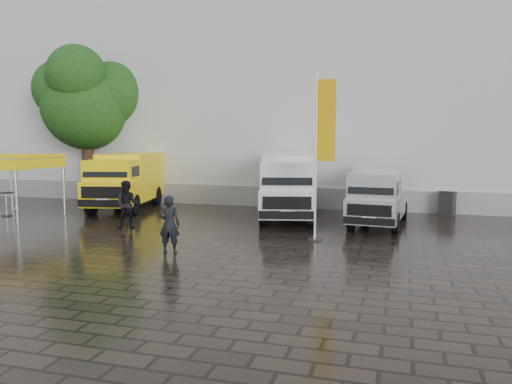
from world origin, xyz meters
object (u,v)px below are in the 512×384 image
at_px(canopy_tent, 11,159).
at_px(wheelie_bin, 447,203).
at_px(van_yellow, 126,182).
at_px(flagpole, 322,147).
at_px(van_white, 288,187).
at_px(person_front, 169,224).
at_px(cocktail_table, 6,204).
at_px(person_tent, 128,205).
at_px(van_silver, 380,195).

relative_size(canopy_tent, wheelie_bin, 2.91).
bearing_deg(van_yellow, flagpole, -36.91).
bearing_deg(flagpole, van_white, 116.33).
relative_size(van_yellow, person_front, 3.32).
bearing_deg(canopy_tent, flagpole, -4.90).
xyz_separation_m(van_white, person_front, (-1.87, -7.23, -0.49)).
xyz_separation_m(cocktail_table, person_tent, (6.57, -1.08, 0.38)).
bearing_deg(wheelie_bin, canopy_tent, -142.88).
relative_size(cocktail_table, person_front, 0.60).
relative_size(van_yellow, van_silver, 1.07).
relative_size(canopy_tent, flagpole, 0.56).
xyz_separation_m(van_silver, cocktail_table, (-15.53, -2.50, -0.64)).
relative_size(wheelie_bin, person_front, 0.61).
height_order(flagpole, wheelie_bin, flagpole).
bearing_deg(wheelie_bin, flagpole, -103.53).
bearing_deg(van_silver, person_front, -124.70).
distance_m(van_white, cocktail_table, 12.14).
xyz_separation_m(flagpole, person_front, (-3.94, -3.04, -2.22)).
bearing_deg(person_front, van_yellow, -61.67).
distance_m(van_yellow, wheelie_bin, 14.65).
height_order(van_silver, person_front, van_silver).
xyz_separation_m(flagpole, person_tent, (-7.27, 0.22, -2.18)).
relative_size(van_yellow, flagpole, 1.04).
bearing_deg(van_white, van_yellow, 164.24).
height_order(van_yellow, person_front, van_yellow).
distance_m(van_silver, cocktail_table, 15.74).
bearing_deg(cocktail_table, wheelie_bin, 17.43).
bearing_deg(cocktail_table, canopy_tent, -17.22).
height_order(wheelie_bin, person_front, person_front).
height_order(van_silver, flagpole, flagpole).
bearing_deg(wheelie_bin, person_tent, -131.04).
height_order(van_yellow, cocktail_table, van_yellow).
xyz_separation_m(van_yellow, wheelie_bin, (14.43, 2.41, -0.78)).
bearing_deg(person_front, cocktail_table, -33.60).
xyz_separation_m(van_silver, canopy_tent, (-15.01, -2.66, 1.34)).
relative_size(van_white, van_silver, 1.16).
distance_m(canopy_tent, cocktail_table, 2.05).
bearing_deg(van_white, wheelie_bin, 11.06).
distance_m(van_silver, flagpole, 4.58).
height_order(canopy_tent, cocktail_table, canopy_tent).
distance_m(van_white, flagpole, 4.98).
distance_m(cocktail_table, person_front, 10.81).
bearing_deg(canopy_tent, cocktail_table, 162.78).
xyz_separation_m(van_silver, wheelie_bin, (2.75, 3.24, -0.63)).
bearing_deg(van_silver, flagpole, -109.28).
relative_size(van_silver, person_front, 3.12).
xyz_separation_m(cocktail_table, wheelie_bin, (18.28, 5.74, 0.01)).
distance_m(cocktail_table, person_tent, 6.67).
bearing_deg(person_tent, van_white, 16.72).
bearing_deg(person_tent, wheelie_bin, 9.55).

